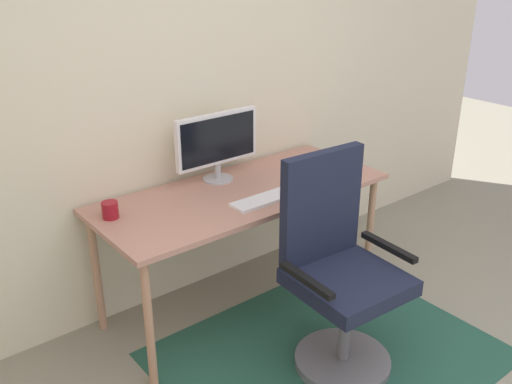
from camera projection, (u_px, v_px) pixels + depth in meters
name	position (u px, v px, depth m)	size (l,w,h in m)	color
wall_back	(166.00, 89.00, 3.22)	(6.00, 0.10, 2.60)	beige
area_rug	(329.00, 355.00, 3.08)	(1.69, 1.37, 0.01)	#235240
desk	(243.00, 201.00, 3.28)	(1.72, 0.72, 0.76)	tan
monitor	(217.00, 142.00, 3.30)	(0.55, 0.18, 0.41)	#B2B2B7
keyboard	(267.00, 199.00, 3.12)	(0.43, 0.13, 0.02)	white
computer_mouse	(304.00, 184.00, 3.30)	(0.06, 0.10, 0.03)	black
coffee_cup	(110.00, 210.00, 2.90)	(0.09, 0.09, 0.09)	maroon
cell_phone	(329.00, 174.00, 3.47)	(0.07, 0.14, 0.01)	black
office_chair	(338.00, 279.00, 2.87)	(0.61, 0.54, 1.13)	slate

